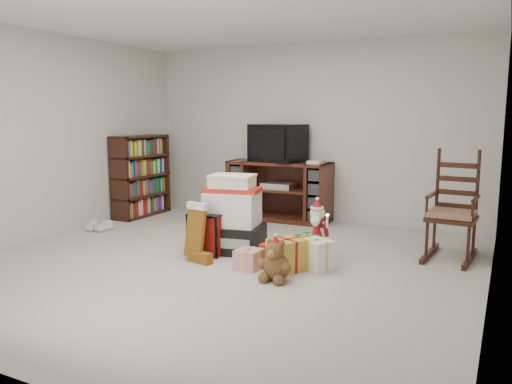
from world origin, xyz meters
TOP-DOWN VIEW (x-y plane):
  - room at (0.00, 0.00)m, footprint 5.01×5.01m
  - tv_stand at (-0.33, 2.21)m, footprint 1.49×0.59m
  - bookshelf at (-2.31, 1.56)m, footprint 0.33×0.98m
  - rocking_chair at (2.09, 1.28)m, footprint 0.53×0.82m
  - gift_pile at (-0.09, 0.43)m, footprint 0.75×0.60m
  - red_suitcase at (-0.27, 0.16)m, footprint 0.36×0.21m
  - stocking at (-0.27, -0.05)m, footprint 0.31×0.17m
  - teddy_bear at (0.75, -0.26)m, footprint 0.26×0.23m
  - santa_figurine at (0.83, 0.60)m, footprint 0.31×0.30m
  - mrs_claus_figurine at (-0.36, 1.08)m, footprint 0.30×0.28m
  - sneaker_pair at (-2.16, 0.50)m, footprint 0.31×0.27m
  - gift_cluster at (0.68, 0.20)m, footprint 0.79×0.90m
  - crt_television at (-0.36, 2.21)m, footprint 0.81×0.65m

SIDE VIEW (x-z plane):
  - sneaker_pair at x=-2.16m, z-range 0.00..0.09m
  - gift_cluster at x=0.68m, z-range 0.00..0.27m
  - teddy_bear at x=0.75m, z-range -0.02..0.36m
  - red_suitcase at x=-0.27m, z-range -0.04..0.50m
  - mrs_claus_figurine at x=-0.36m, z-range -0.07..0.54m
  - santa_figurine at x=0.83m, z-range -0.07..0.56m
  - stocking at x=-0.27m, z-range 0.00..0.62m
  - gift_pile at x=-0.09m, z-range -0.05..0.79m
  - rocking_chair at x=2.09m, z-range -0.19..1.00m
  - tv_stand at x=-0.33m, z-range 0.00..0.84m
  - bookshelf at x=-2.31m, z-range -0.02..1.18m
  - crt_television at x=-0.36m, z-range 0.84..1.37m
  - room at x=0.00m, z-range -0.01..2.51m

